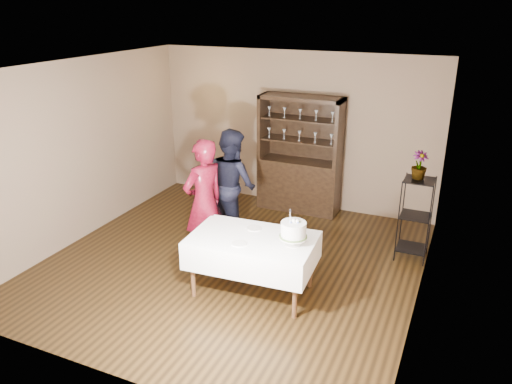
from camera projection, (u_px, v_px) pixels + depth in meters
floor at (232, 263)px, 7.04m from camera, size 5.00×5.00×0.00m
ceiling at (228, 67)px, 6.07m from camera, size 5.00×5.00×0.00m
back_wall at (294, 130)px, 8.68m from camera, size 5.00×0.02×2.70m
wall_left at (82, 151)px, 7.50m from camera, size 0.02×5.00×2.70m
wall_right at (429, 201)px, 5.61m from camera, size 0.02×5.00×2.70m
china_hutch at (299, 173)px, 8.64m from camera, size 1.40×0.48×2.00m
plant_etagere at (415, 216)px, 6.97m from camera, size 0.42×0.42×1.20m
cake_table at (253, 250)px, 6.15m from camera, size 1.58×1.03×0.76m
woman at (204, 203)px, 6.77m from camera, size 0.65×0.77×1.79m
man at (232, 184)px, 7.57m from camera, size 1.05×0.98×1.71m
cake at (293, 231)px, 5.82m from camera, size 0.35×0.35×0.46m
plate_near at (239, 244)px, 5.91m from camera, size 0.22×0.22×0.01m
plate_far at (254, 228)px, 6.30m from camera, size 0.20×0.20×0.01m
potted_plant at (419, 165)px, 6.74m from camera, size 0.30×0.30×0.38m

